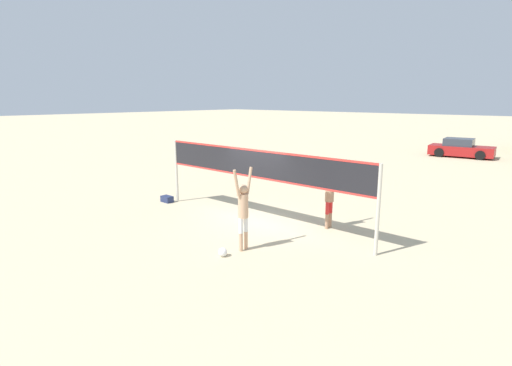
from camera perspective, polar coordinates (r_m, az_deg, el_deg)
The scene contains 7 objects.
ground_plane at distance 13.53m, azimuth 0.00°, elevation -5.66°, with size 200.00×200.00×0.00m, color beige.
volleyball_net at distance 13.09m, azimuth 0.00°, elevation 2.06°, with size 8.67×0.10×2.48m.
player_spiker at distance 10.80m, azimuth -1.84°, elevation -3.49°, with size 0.28×0.73×2.30m.
player_blocker at distance 12.88m, azimuth 10.47°, elevation -1.48°, with size 0.28×0.71×2.17m.
volleyball at distance 10.74m, azimuth -4.78°, elevation -9.81°, with size 0.24×0.24×0.24m.
gear_bag at distance 16.50m, azimuth -12.59°, elevation -2.25°, with size 0.50×0.31×0.25m.
parked_car_near at distance 31.99m, azimuth 27.21°, elevation 4.38°, with size 4.36×2.30×1.32m.
Camera 1 is at (8.59, -9.60, 4.11)m, focal length 28.00 mm.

